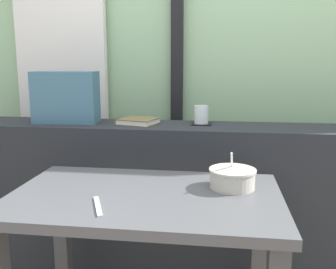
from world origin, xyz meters
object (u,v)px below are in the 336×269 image
(throw_pillow, at_px, (66,97))
(soup_bowl, at_px, (232,178))
(juice_glass, at_px, (201,115))
(fork_utensil, at_px, (98,206))
(coaster_square, at_px, (201,124))
(closed_book, at_px, (138,121))
(breakfast_table, at_px, (146,228))

(throw_pillow, relative_size, soup_bowl, 1.81)
(juice_glass, height_order, fork_utensil, juice_glass)
(coaster_square, relative_size, closed_book, 0.46)
(coaster_square, relative_size, juice_glass, 1.12)
(breakfast_table, relative_size, throw_pillow, 3.03)
(closed_book, bearing_deg, juice_glass, 4.91)
(throw_pillow, relative_size, fork_utensil, 1.88)
(breakfast_table, xyz_separation_m, fork_utensil, (-0.13, -0.15, 0.14))
(coaster_square, xyz_separation_m, closed_book, (-0.32, -0.03, 0.01))
(breakfast_table, relative_size, soup_bowl, 5.49)
(closed_book, xyz_separation_m, fork_utensil, (0.03, -0.73, -0.16))
(closed_book, relative_size, soup_bowl, 1.24)
(breakfast_table, bearing_deg, coaster_square, 74.86)
(coaster_square, bearing_deg, soup_bowl, -74.03)
(breakfast_table, bearing_deg, juice_glass, 74.86)
(juice_glass, relative_size, closed_book, 0.41)
(coaster_square, bearing_deg, fork_utensil, -111.09)
(juice_glass, bearing_deg, fork_utensil, -111.09)
(breakfast_table, xyz_separation_m, throw_pillow, (-0.52, 0.57, 0.42))
(coaster_square, distance_m, fork_utensil, 0.83)
(throw_pillow, xyz_separation_m, fork_utensil, (0.39, -0.72, -0.28))
(soup_bowl, xyz_separation_m, fork_utensil, (-0.44, -0.25, -0.03))
(closed_book, bearing_deg, fork_utensil, -87.97)
(soup_bowl, bearing_deg, juice_glass, 105.97)
(closed_book, xyz_separation_m, throw_pillow, (-0.37, -0.01, 0.12))
(closed_book, xyz_separation_m, soup_bowl, (0.46, -0.48, -0.13))
(breakfast_table, xyz_separation_m, juice_glass, (0.17, 0.61, 0.33))
(breakfast_table, bearing_deg, soup_bowl, 19.13)
(breakfast_table, height_order, throw_pillow, throw_pillow)
(breakfast_table, distance_m, coaster_square, 0.70)
(fork_utensil, bearing_deg, throw_pillow, 96.14)
(soup_bowl, bearing_deg, closed_book, 134.15)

